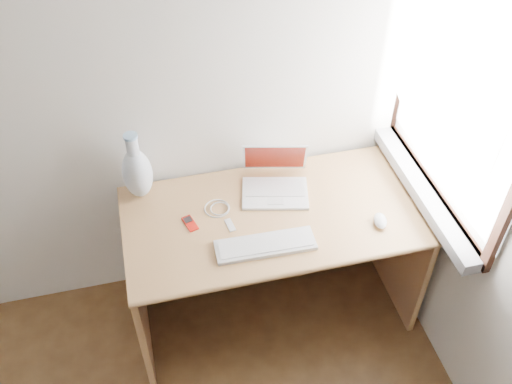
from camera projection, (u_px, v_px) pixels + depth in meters
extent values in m
cube|color=silver|center=(14.00, 93.00, 2.30)|extent=(3.50, 0.04, 2.60)
cube|color=white|center=(462.00, 92.00, 2.27)|extent=(0.01, 0.90, 1.00)
cube|color=gray|center=(422.00, 190.00, 2.63)|extent=(0.10, 0.96, 0.06)
cube|color=white|center=(446.00, 88.00, 2.24)|extent=(0.02, 0.84, 0.92)
cube|color=#AF7A55|center=(274.00, 215.00, 2.62)|extent=(1.38, 0.69, 0.03)
cube|color=#AF7A55|center=(138.00, 291.00, 2.76)|extent=(0.03, 0.65, 0.70)
cube|color=#AF7A55|center=(396.00, 242.00, 2.99)|extent=(0.03, 0.65, 0.70)
cube|color=#AF7A55|center=(257.00, 204.00, 3.02)|extent=(1.32, 0.03, 0.46)
cube|color=white|center=(275.00, 193.00, 2.69)|extent=(0.35, 0.28, 0.01)
cube|color=silver|center=(275.00, 192.00, 2.69)|extent=(0.30, 0.18, 0.00)
cube|color=white|center=(270.00, 162.00, 2.70)|extent=(0.32, 0.15, 0.20)
cube|color=maroon|center=(270.00, 162.00, 2.70)|extent=(0.29, 0.13, 0.17)
cube|color=silver|center=(265.00, 245.00, 2.46)|extent=(0.44, 0.14, 0.02)
cube|color=silver|center=(265.00, 243.00, 2.45)|extent=(0.41, 0.11, 0.00)
ellipsoid|color=white|center=(380.00, 221.00, 2.55)|extent=(0.08, 0.11, 0.03)
cube|color=red|center=(190.00, 223.00, 2.56)|extent=(0.07, 0.11, 0.01)
cube|color=black|center=(190.00, 223.00, 2.55)|extent=(0.04, 0.04, 0.00)
torus|color=silver|center=(217.00, 208.00, 2.63)|extent=(0.16, 0.16, 0.01)
cube|color=silver|center=(230.00, 225.00, 2.55)|extent=(0.04, 0.08, 0.01)
ellipsoid|color=silver|center=(137.00, 174.00, 2.61)|extent=(0.14, 0.14, 0.26)
cylinder|color=silver|center=(132.00, 146.00, 2.50)|extent=(0.06, 0.06, 0.11)
cylinder|color=#8DBAE2|center=(130.00, 136.00, 2.46)|extent=(0.06, 0.06, 0.01)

